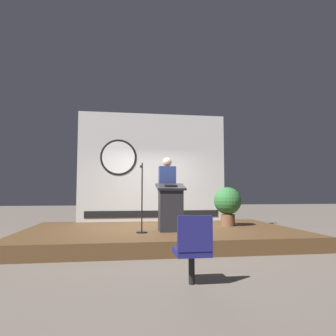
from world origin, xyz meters
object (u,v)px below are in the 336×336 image
at_px(podium, 171,208).
at_px(audience_chair_left, 193,246).
at_px(speaker_person, 167,192).
at_px(potted_plant, 228,203).
at_px(microphone_stand, 142,208).

relative_size(podium, audience_chair_left, 1.22).
distance_m(speaker_person, audience_chair_left, 3.54).
bearing_deg(potted_plant, microphone_stand, -157.15).
bearing_deg(podium, audience_chair_left, -93.61).
xyz_separation_m(potted_plant, audience_chair_left, (-1.84, -3.86, -0.41)).
distance_m(podium, microphone_stand, 0.66).
bearing_deg(speaker_person, audience_chair_left, -93.00).
bearing_deg(speaker_person, podium, -89.13).
height_order(speaker_person, microphone_stand, speaker_person).
distance_m(podium, potted_plant, 1.87).
bearing_deg(microphone_stand, podium, 8.90).
bearing_deg(audience_chair_left, microphone_stand, 99.20).
bearing_deg(audience_chair_left, speaker_person, 87.00).
relative_size(podium, speaker_person, 0.63).
relative_size(microphone_stand, audience_chair_left, 1.71).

